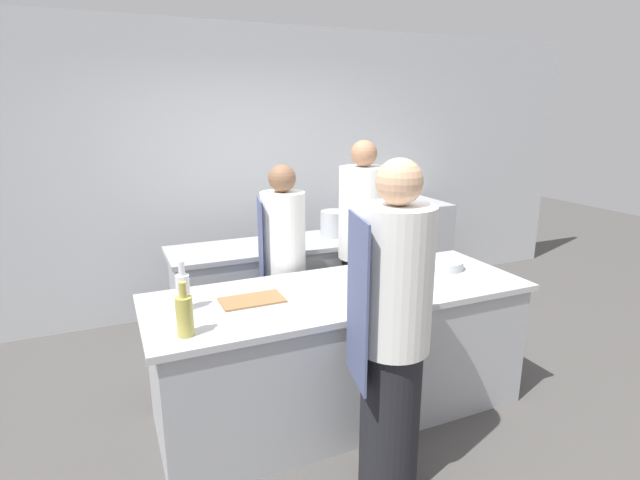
{
  "coord_description": "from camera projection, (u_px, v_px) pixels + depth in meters",
  "views": [
    {
      "loc": [
        -1.36,
        -2.74,
        2.04
      ],
      "look_at": [
        0.0,
        0.35,
        1.13
      ],
      "focal_mm": 28.0,
      "sensor_mm": 36.0,
      "label": 1
    }
  ],
  "objects": [
    {
      "name": "cutting_board",
      "position": [
        252.0,
        300.0,
        3.06
      ],
      "size": [
        0.39,
        0.22,
        0.01
      ],
      "color": "olive",
      "rests_on": "prep_counter"
    },
    {
      "name": "bottle_wine",
      "position": [
        183.0,
        291.0,
        2.91
      ],
      "size": [
        0.08,
        0.08,
        0.3
      ],
      "color": "silver",
      "rests_on": "prep_counter"
    },
    {
      "name": "bowl_prep_small",
      "position": [
        391.0,
        292.0,
        3.1
      ],
      "size": [
        0.18,
        0.18,
        0.08
      ],
      "color": "#B7BABC",
      "rests_on": "prep_counter"
    },
    {
      "name": "chef_at_pass_far",
      "position": [
        283.0,
        271.0,
        3.8
      ],
      "size": [
        0.37,
        0.36,
        1.63
      ],
      "rotation": [
        0.0,
        0.0,
        1.36
      ],
      "color": "black",
      "rests_on": "ground_plane"
    },
    {
      "name": "stockpot",
      "position": [
        335.0,
        223.0,
        4.59
      ],
      "size": [
        0.27,
        0.27,
        0.23
      ],
      "color": "#A8AAAF",
      "rests_on": "pass_counter"
    },
    {
      "name": "bottle_olive_oil",
      "position": [
        368.0,
        253.0,
        3.64
      ],
      "size": [
        0.08,
        0.08,
        0.31
      ],
      "color": "#5B2319",
      "rests_on": "prep_counter"
    },
    {
      "name": "oven_range",
      "position": [
        399.0,
        249.0,
        5.5
      ],
      "size": [
        0.98,
        0.66,
        1.03
      ],
      "color": "#A8AAAF",
      "rests_on": "ground_plane"
    },
    {
      "name": "chef_at_stove",
      "position": [
        362.0,
        249.0,
        4.15
      ],
      "size": [
        0.43,
        0.41,
        1.78
      ],
      "rotation": [
        0.0,
        0.0,
        -1.74
      ],
      "color": "black",
      "rests_on": "ground_plane"
    },
    {
      "name": "bowl_mixing_large",
      "position": [
        445.0,
        265.0,
        3.66
      ],
      "size": [
        0.26,
        0.26,
        0.06
      ],
      "color": "#B7BABC",
      "rests_on": "prep_counter"
    },
    {
      "name": "ground_plane",
      "position": [
        340.0,
        408.0,
        3.48
      ],
      "size": [
        16.0,
        16.0,
        0.0
      ],
      "primitive_type": "plane",
      "color": "#4C4947"
    },
    {
      "name": "wall_back",
      "position": [
        249.0,
        172.0,
        5.0
      ],
      "size": [
        8.0,
        0.06,
        2.8
      ],
      "color": "silver",
      "rests_on": "ground_plane"
    },
    {
      "name": "chef_at_prep_near",
      "position": [
        392.0,
        334.0,
        2.56
      ],
      "size": [
        0.42,
        0.41,
        1.81
      ],
      "rotation": [
        0.0,
        0.0,
        1.35
      ],
      "color": "black",
      "rests_on": "ground_plane"
    },
    {
      "name": "bottle_vinegar",
      "position": [
        185.0,
        315.0,
        2.58
      ],
      "size": [
        0.09,
        0.09,
        0.3
      ],
      "color": "#B2A84C",
      "rests_on": "prep_counter"
    },
    {
      "name": "pass_counter",
      "position": [
        284.0,
        290.0,
        4.48
      ],
      "size": [
        1.98,
        0.62,
        0.88
      ],
      "color": "#A8AAAF",
      "rests_on": "ground_plane"
    },
    {
      "name": "prep_counter",
      "position": [
        341.0,
        351.0,
        3.37
      ],
      "size": [
        2.51,
        0.91,
        0.88
      ],
      "color": "#A8AAAF",
      "rests_on": "ground_plane"
    }
  ]
}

